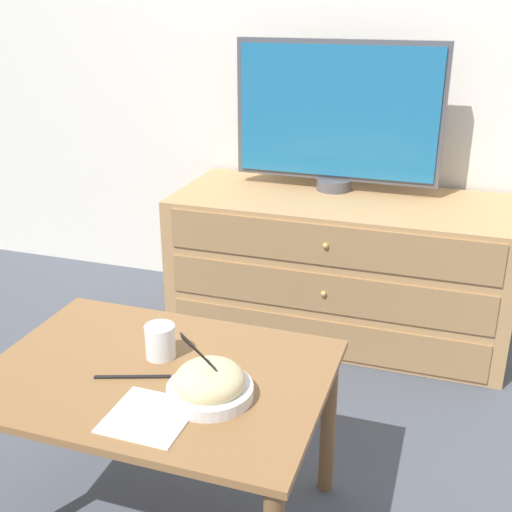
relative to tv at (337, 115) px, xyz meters
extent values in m
plane|color=#474C56|center=(0.16, 0.20, -0.92)|extent=(12.00, 12.00, 0.00)
cube|color=white|center=(0.16, 0.23, 0.38)|extent=(12.00, 0.05, 2.60)
cube|color=tan|center=(0.06, -0.11, -0.62)|extent=(1.39, 0.58, 0.60)
cube|color=#A1794C|center=(0.06, -0.41, -0.82)|extent=(1.27, 0.01, 0.16)
sphere|color=tan|center=(0.06, -0.41, -0.82)|extent=(0.02, 0.02, 0.02)
cube|color=#A1794C|center=(0.06, -0.41, -0.62)|extent=(1.27, 0.01, 0.16)
sphere|color=tan|center=(0.06, -0.41, -0.62)|extent=(0.02, 0.02, 0.02)
cube|color=#A1794C|center=(0.06, -0.41, -0.42)|extent=(1.27, 0.01, 0.16)
sphere|color=tan|center=(0.06, -0.41, -0.42)|extent=(0.02, 0.02, 0.02)
cylinder|color=#515156|center=(0.00, 0.00, -0.30)|extent=(0.15, 0.15, 0.05)
cube|color=#515156|center=(0.00, 0.00, 0.01)|extent=(0.86, 0.04, 0.57)
cube|color=#1E6B9E|center=(0.00, -0.02, 0.01)|extent=(0.82, 0.01, 0.53)
cube|color=olive|center=(-0.16, -1.38, -0.44)|extent=(0.86, 0.62, 0.02)
cylinder|color=brown|center=(-0.55, -1.11, -0.68)|extent=(0.04, 0.04, 0.47)
cylinder|color=brown|center=(0.24, -1.11, -0.68)|extent=(0.04, 0.04, 0.47)
cylinder|color=silver|center=(0.01, -1.44, -0.41)|extent=(0.21, 0.21, 0.03)
ellipsoid|color=beige|center=(0.01, -1.44, -0.38)|extent=(0.17, 0.17, 0.09)
cube|color=black|center=(0.03, -1.47, -0.32)|extent=(0.10, 0.07, 0.14)
cube|color=black|center=(-0.02, -1.49, -0.25)|extent=(0.03, 0.03, 0.03)
cylinder|color=#9E6638|center=(-0.18, -1.31, -0.40)|extent=(0.07, 0.07, 0.06)
cylinder|color=white|center=(-0.18, -1.31, -0.38)|extent=(0.08, 0.08, 0.09)
cube|color=white|center=(-0.09, -1.56, -0.43)|extent=(0.19, 0.19, 0.00)
cube|color=black|center=(-0.20, -1.43, -0.43)|extent=(0.18, 0.07, 0.01)
camera|label=1|loc=(0.52, -2.63, 0.45)|focal=45.00mm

